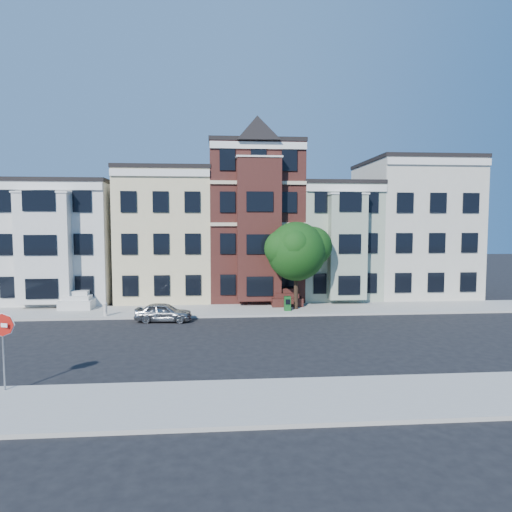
{
  "coord_description": "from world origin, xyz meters",
  "views": [
    {
      "loc": [
        -2.92,
        -23.08,
        6.2
      ],
      "look_at": [
        -0.74,
        3.23,
        4.2
      ],
      "focal_mm": 32.0,
      "sensor_mm": 36.0,
      "label": 1
    }
  ],
  "objects": [
    {
      "name": "house_brown",
      "position": [
        0.0,
        14.5,
        6.0
      ],
      "size": [
        7.0,
        9.0,
        12.0
      ],
      "primitive_type": "cube",
      "color": "#3B1914",
      "rests_on": "ground"
    },
    {
      "name": "far_sidewalk",
      "position": [
        0.0,
        8.0,
        0.07
      ],
      "size": [
        60.0,
        4.0,
        0.15
      ],
      "primitive_type": "cube",
      "color": "#9E9B93",
      "rests_on": "ground"
    },
    {
      "name": "near_sidewalk",
      "position": [
        0.0,
        -8.0,
        0.07
      ],
      "size": [
        60.0,
        4.0,
        0.15
      ],
      "primitive_type": "cube",
      "color": "#9E9B93",
      "rests_on": "ground"
    },
    {
      "name": "street_tree",
      "position": [
        2.42,
        7.85,
        3.88
      ],
      "size": [
        6.53,
        6.53,
        7.46
      ],
      "primitive_type": null,
      "rotation": [
        0.0,
        0.0,
        0.02
      ],
      "color": "#164B11",
      "rests_on": "far_sidewalk"
    },
    {
      "name": "fire_hydrant",
      "position": [
        -10.16,
        6.45,
        0.51
      ],
      "size": [
        0.32,
        0.32,
        0.72
      ],
      "primitive_type": "cylinder",
      "rotation": [
        0.0,
        0.0,
        0.29
      ],
      "color": "beige",
      "rests_on": "far_sidewalk"
    },
    {
      "name": "house_cream",
      "position": [
        13.5,
        14.5,
        5.5
      ],
      "size": [
        8.0,
        9.0,
        11.0
      ],
      "primitive_type": "cube",
      "color": "beige",
      "rests_on": "ground"
    },
    {
      "name": "house_white",
      "position": [
        -15.0,
        14.5,
        4.5
      ],
      "size": [
        8.0,
        9.0,
        9.0
      ],
      "primitive_type": "cube",
      "color": "silver",
      "rests_on": "ground"
    },
    {
      "name": "ground",
      "position": [
        0.0,
        0.0,
        0.0
      ],
      "size": [
        120.0,
        120.0,
        0.0
      ],
      "primitive_type": "plane",
      "color": "black"
    },
    {
      "name": "newspaper_box",
      "position": [
        1.74,
        7.29,
        0.63
      ],
      "size": [
        0.44,
        0.4,
        0.97
      ],
      "primitive_type": "cube",
      "rotation": [
        0.0,
        0.0,
        -0.02
      ],
      "color": "#16561F",
      "rests_on": "far_sidewalk"
    },
    {
      "name": "stop_sign",
      "position": [
        -10.61,
        -6.39,
        1.73
      ],
      "size": [
        0.85,
        0.44,
        3.17
      ],
      "primitive_type": null,
      "rotation": [
        0.0,
        0.0,
        -0.38
      ],
      "color": "#B2160F",
      "rests_on": "near_sidewalk"
    },
    {
      "name": "house_yellow",
      "position": [
        -7.0,
        14.5,
        5.0
      ],
      "size": [
        7.0,
        9.0,
        10.0
      ],
      "primitive_type": "cube",
      "color": "beige",
      "rests_on": "ground"
    },
    {
      "name": "house_green",
      "position": [
        6.5,
        14.5,
        4.5
      ],
      "size": [
        6.0,
        9.0,
        9.0
      ],
      "primitive_type": "cube",
      "color": "#95A48B",
      "rests_on": "ground"
    },
    {
      "name": "parked_car",
      "position": [
        -6.33,
        5.2,
        0.59
      ],
      "size": [
        3.6,
        1.73,
        1.18
      ],
      "primitive_type": "imported",
      "rotation": [
        0.0,
        0.0,
        1.47
      ],
      "color": "#939599",
      "rests_on": "ground"
    }
  ]
}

